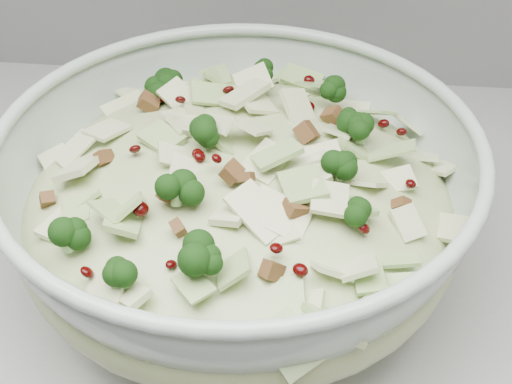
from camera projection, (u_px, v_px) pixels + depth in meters
mixing_bowl at (239, 208)px, 0.61m from camera, size 0.42×0.42×0.16m
salad at (239, 185)px, 0.60m from camera, size 0.45×0.45×0.16m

